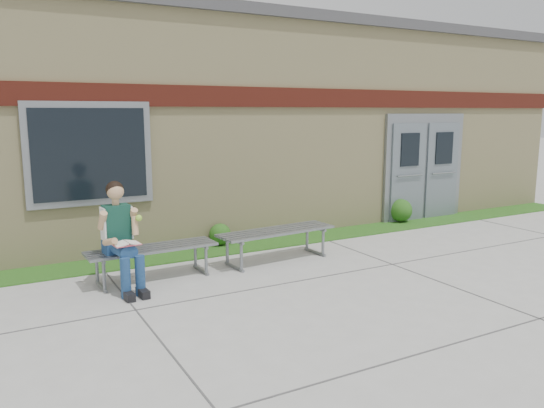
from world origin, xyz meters
TOP-DOWN VIEW (x-y plane):
  - ground at (0.00, 0.00)m, footprint 80.00×80.00m
  - grass_strip at (0.00, 2.60)m, footprint 16.00×0.80m
  - school_building at (-0.00, 5.99)m, footprint 16.20×6.22m
  - bench_left at (-2.47, 1.56)m, footprint 1.83×0.57m
  - bench_right at (-0.47, 1.56)m, footprint 1.98×0.70m
  - girl at (-2.94, 1.34)m, footprint 0.55×0.89m
  - shrub_mid at (-0.89, 2.85)m, footprint 0.38×0.38m
  - shrub_east at (3.29, 2.85)m, footprint 0.49×0.49m

SIDE VIEW (x-z plane):
  - ground at x=0.00m, z-range 0.00..0.00m
  - grass_strip at x=0.00m, z-range 0.00..0.02m
  - shrub_mid at x=-0.89m, z-range 0.02..0.40m
  - shrub_east at x=3.29m, z-range 0.02..0.51m
  - bench_left at x=-2.47m, z-range 0.13..0.60m
  - bench_right at x=-0.47m, z-range 0.14..0.64m
  - girl at x=-2.94m, z-range 0.02..1.47m
  - school_building at x=0.00m, z-range 0.00..4.20m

